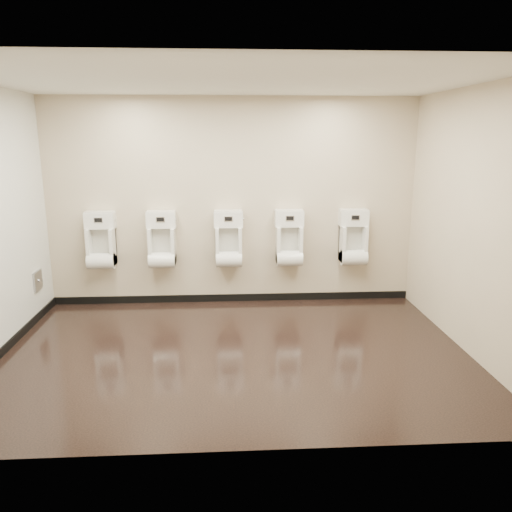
{
  "coord_description": "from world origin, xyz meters",
  "views": [
    {
      "loc": [
        -0.08,
        -5.02,
        2.28
      ],
      "look_at": [
        0.25,
        0.55,
        0.94
      ],
      "focal_mm": 35.0,
      "sensor_mm": 36.0,
      "label": 1
    }
  ],
  "objects_px": {
    "urinal_4": "(353,241)",
    "urinal_3": "(289,242)",
    "urinal_1": "(162,244)",
    "urinal_2": "(229,243)",
    "urinal_0": "(101,244)",
    "access_panel": "(38,281)"
  },
  "relations": [
    {
      "from": "urinal_0",
      "to": "urinal_4",
      "type": "relative_size",
      "value": 1.0
    },
    {
      "from": "access_panel",
      "to": "urinal_1",
      "type": "height_order",
      "value": "urinal_1"
    },
    {
      "from": "urinal_1",
      "to": "urinal_4",
      "type": "bearing_deg",
      "value": 0.0
    },
    {
      "from": "urinal_1",
      "to": "urinal_2",
      "type": "distance_m",
      "value": 0.9
    },
    {
      "from": "urinal_0",
      "to": "access_panel",
      "type": "bearing_deg",
      "value": -149.83
    },
    {
      "from": "access_panel",
      "to": "urinal_3",
      "type": "bearing_deg",
      "value": 7.31
    },
    {
      "from": "urinal_4",
      "to": "urinal_1",
      "type": "bearing_deg",
      "value": 180.0
    },
    {
      "from": "urinal_4",
      "to": "urinal_2",
      "type": "bearing_deg",
      "value": 180.0
    },
    {
      "from": "access_panel",
      "to": "urinal_0",
      "type": "distance_m",
      "value": 0.91
    },
    {
      "from": "urinal_0",
      "to": "urinal_2",
      "type": "bearing_deg",
      "value": 0.0
    },
    {
      "from": "urinal_4",
      "to": "urinal_3",
      "type": "bearing_deg",
      "value": 180.0
    },
    {
      "from": "urinal_3",
      "to": "urinal_4",
      "type": "bearing_deg",
      "value": 0.0
    },
    {
      "from": "access_panel",
      "to": "urinal_2",
      "type": "xyz_separation_m",
      "value": [
        2.43,
        0.42,
        0.37
      ]
    },
    {
      "from": "urinal_1",
      "to": "urinal_2",
      "type": "height_order",
      "value": "same"
    },
    {
      "from": "urinal_4",
      "to": "urinal_0",
      "type": "bearing_deg",
      "value": 180.0
    },
    {
      "from": "access_panel",
      "to": "urinal_3",
      "type": "xyz_separation_m",
      "value": [
        3.25,
        0.42,
        0.37
      ]
    },
    {
      "from": "urinal_3",
      "to": "access_panel",
      "type": "bearing_deg",
      "value": -172.69
    },
    {
      "from": "access_panel",
      "to": "urinal_0",
      "type": "height_order",
      "value": "urinal_0"
    },
    {
      "from": "access_panel",
      "to": "urinal_3",
      "type": "distance_m",
      "value": 3.3
    },
    {
      "from": "urinal_0",
      "to": "urinal_2",
      "type": "distance_m",
      "value": 1.71
    },
    {
      "from": "access_panel",
      "to": "urinal_2",
      "type": "distance_m",
      "value": 2.49
    },
    {
      "from": "access_panel",
      "to": "urinal_2",
      "type": "relative_size",
      "value": 0.33
    }
  ]
}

